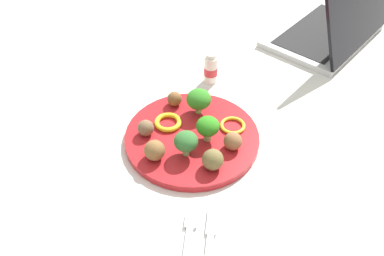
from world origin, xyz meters
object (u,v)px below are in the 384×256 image
object	(u,v)px
broccoli_floret_mid_right	(199,99)
knife	(210,240)
meatball_center	(213,160)
meatball_back_right	(174,99)
pepper_ring_center	(168,122)
laptop	(332,27)
meatball_near_rim	(155,150)
broccoli_floret_front_right	(186,142)
napkin	(199,245)
fork	(189,239)
yogurt_bottle	(211,69)
pepper_ring_back_right	(233,125)
broccoli_floret_far_rim	(208,127)
meatball_back_left	(146,128)
meatball_mid_right	(233,141)
plate	(192,138)

from	to	relation	value
broccoli_floret_mid_right	knife	xyz separation A→B (m)	(-0.32, -0.01, -0.04)
meatball_center	meatball_back_right	bearing A→B (deg)	21.42
meatball_back_right	pepper_ring_center	bearing A→B (deg)	168.44
laptop	meatball_near_rim	bearing A→B (deg)	134.58
meatball_center	broccoli_floret_front_right	bearing A→B (deg)	54.28
napkin	knife	world-z (taller)	knife
napkin	meatball_back_right	bearing A→B (deg)	7.04
fork	yogurt_bottle	world-z (taller)	yogurt_bottle
knife	pepper_ring_back_right	bearing A→B (deg)	-12.63
broccoli_floret_far_rim	napkin	bearing A→B (deg)	174.19
meatball_back_left	laptop	size ratio (longest dim) A/B	0.09
meatball_near_rim	meatball_mid_right	xyz separation A→B (m)	(0.02, -0.15, -0.00)
broccoli_floret_mid_right	meatball_back_left	size ratio (longest dim) A/B	1.68
broccoli_floret_mid_right	knife	size ratio (longest dim) A/B	0.39
meatball_back_left	pepper_ring_center	size ratio (longest dim) A/B	0.58
meatball_mid_right	yogurt_bottle	distance (m)	0.25
broccoli_floret_front_right	meatball_back_right	distance (m)	0.16
plate	meatball_mid_right	world-z (taller)	meatball_mid_right
pepper_ring_back_right	fork	size ratio (longest dim) A/B	0.45
pepper_ring_back_right	meatball_center	bearing A→B (deg)	156.79
broccoli_floret_far_rim	broccoli_floret_front_right	xyz separation A→B (m)	(-0.04, 0.04, 0.00)
broccoli_floret_mid_right	meatball_back_right	bearing A→B (deg)	63.45
plate	laptop	world-z (taller)	laptop
broccoli_floret_far_rim	meatball_mid_right	distance (m)	0.06
broccoli_floret_mid_right	meatball_center	xyz separation A→B (m)	(-0.16, -0.02, -0.01)
napkin	knife	size ratio (longest dim) A/B	1.17
broccoli_floret_front_right	laptop	size ratio (longest dim) A/B	0.14
meatball_center	napkin	size ratio (longest dim) A/B	0.25
plate	meatball_back_left	xyz separation A→B (m)	(0.01, 0.10, 0.03)
broccoli_floret_front_right	broccoli_floret_mid_right	world-z (taller)	broccoli_floret_mid_right
napkin	pepper_ring_center	bearing A→B (deg)	11.19
broccoli_floret_far_rim	meatball_near_rim	bearing A→B (deg)	115.95
broccoli_floret_far_rim	napkin	distance (m)	0.25
fork	laptop	size ratio (longest dim) A/B	0.31
meatball_back_left	napkin	distance (m)	0.28
meatball_back_left	meatball_center	bearing A→B (deg)	-125.65
knife	laptop	world-z (taller)	laptop
napkin	laptop	xyz separation A→B (m)	(0.64, -0.38, 0.04)
meatball_center	meatball_near_rim	bearing A→B (deg)	76.37
meatball_back_left	fork	xyz separation A→B (m)	(-0.25, -0.08, -0.03)
broccoli_floret_front_right	fork	xyz separation A→B (m)	(-0.19, -0.00, -0.04)
meatball_back_left	napkin	bearing A→B (deg)	-158.51
pepper_ring_center	laptop	xyz separation A→B (m)	(0.36, -0.44, 0.02)
broccoli_floret_front_right	broccoli_floret_mid_right	distance (m)	0.13
broccoli_floret_mid_right	laptop	xyz separation A→B (m)	(0.32, -0.37, -0.01)
meatball_near_rim	meatball_center	world-z (taller)	same
napkin	broccoli_floret_front_right	bearing A→B (deg)	5.60
meatball_mid_right	pepper_ring_center	bearing A→B (deg)	60.80
meatball_back_left	meatball_mid_right	size ratio (longest dim) A/B	0.92
broccoli_floret_front_right	yogurt_bottle	distance (m)	0.27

